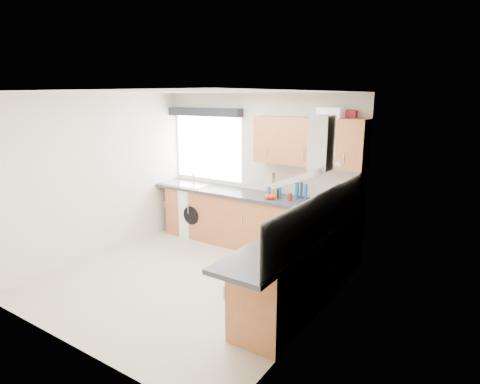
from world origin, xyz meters
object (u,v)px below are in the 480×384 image
Objects in this scene: washing_machine at (202,211)px; upper_cabinets at (309,141)px; extractor_hood at (314,159)px; oven at (302,269)px.

upper_cabinets is at bearing -1.73° from washing_machine.
extractor_hood is 1.48m from upper_cabinets.
oven is 1.35m from extractor_hood.
extractor_hood is (0.10, -0.00, 1.34)m from oven.
oven is 0.95× the size of washing_machine.
extractor_hood is at bearing -0.00° from oven.
upper_cabinets reaches higher than washing_machine.
upper_cabinets is 2.38m from washing_machine.
washing_machine is (-2.60, 1.22, -1.32)m from extractor_hood.
upper_cabinets reaches higher than oven.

